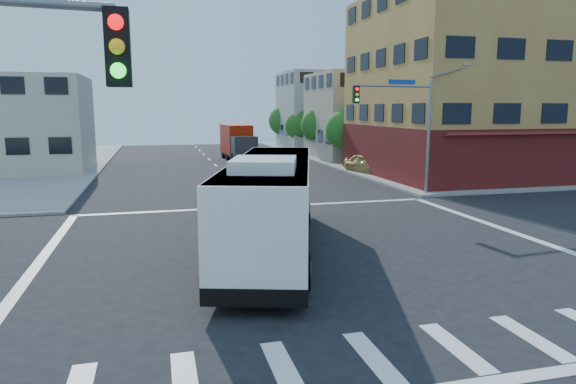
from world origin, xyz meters
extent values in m
plane|color=black|center=(0.00, 0.00, 0.00)|extent=(120.00, 120.00, 0.00)
cube|color=gray|center=(35.00, 35.00, 0.07)|extent=(50.00, 50.00, 0.15)
cube|color=#B59341|center=(20.00, 18.50, 7.00)|extent=(18.00, 15.00, 14.00)
cube|color=maroon|center=(20.00, 18.50, 2.00)|extent=(18.09, 15.08, 4.00)
cube|color=maroon|center=(20.00, 11.40, 3.60)|extent=(16.00, 1.60, 0.51)
cube|color=#B8A78C|center=(17.00, 34.00, 4.50)|extent=(12.00, 10.00, 9.00)
cube|color=#ACACA6|center=(17.00, 48.00, 5.00)|extent=(12.00, 10.00, 10.00)
cube|color=beige|center=(-17.00, 30.00, 4.00)|extent=(12.00, 10.00, 8.00)
cylinder|color=slate|center=(10.80, 10.80, 3.50)|extent=(0.18, 0.18, 7.00)
cylinder|color=slate|center=(8.30, 10.55, 6.60)|extent=(5.01, 0.62, 0.12)
cube|color=black|center=(5.80, 10.30, 6.10)|extent=(0.32, 0.30, 1.00)
sphere|color=#FF0C0C|center=(5.80, 10.13, 6.40)|extent=(0.20, 0.20, 0.20)
sphere|color=yellow|center=(5.80, 10.13, 6.10)|extent=(0.20, 0.20, 0.20)
sphere|color=#19FF33|center=(5.80, 10.13, 5.80)|extent=(0.20, 0.20, 0.20)
cube|color=navy|center=(8.80, 10.60, 6.85)|extent=(1.80, 0.22, 0.28)
cube|color=gray|center=(13.30, 11.05, 8.00)|extent=(0.50, 0.22, 0.14)
cube|color=black|center=(-5.80, -10.30, 6.10)|extent=(0.32, 0.30, 1.00)
sphere|color=#FF0C0C|center=(-5.80, -10.47, 6.40)|extent=(0.20, 0.20, 0.20)
sphere|color=yellow|center=(-5.80, -10.47, 6.10)|extent=(0.20, 0.20, 0.20)
sphere|color=#19FF33|center=(-5.80, -10.47, 5.80)|extent=(0.20, 0.20, 0.20)
cylinder|color=#362013|center=(11.80, 28.00, 0.96)|extent=(0.28, 0.28, 1.92)
sphere|color=#1E5A19|center=(11.80, 28.00, 3.37)|extent=(3.60, 3.60, 3.60)
sphere|color=#1E5A19|center=(12.20, 27.70, 4.27)|extent=(2.52, 2.52, 2.52)
cylinder|color=#362013|center=(11.80, 36.00, 1.00)|extent=(0.28, 0.28, 1.99)
sphere|color=#1E5A19|center=(11.80, 36.00, 3.51)|extent=(3.80, 3.80, 3.80)
sphere|color=#1E5A19|center=(12.20, 35.70, 4.46)|extent=(2.66, 2.66, 2.66)
cylinder|color=#362013|center=(11.80, 44.00, 0.94)|extent=(0.28, 0.28, 1.89)
sphere|color=#1E5A19|center=(11.80, 44.00, 3.25)|extent=(3.40, 3.40, 3.40)
sphere|color=#1E5A19|center=(12.20, 43.70, 4.10)|extent=(2.38, 2.38, 2.38)
cylinder|color=#362013|center=(11.80, 52.00, 1.01)|extent=(0.28, 0.28, 2.03)
sphere|color=#1E5A19|center=(11.80, 52.00, 3.63)|extent=(4.00, 4.00, 4.00)
sphere|color=#1E5A19|center=(12.20, 51.70, 4.63)|extent=(2.80, 2.80, 2.80)
cube|color=black|center=(-1.28, 0.75, 0.59)|extent=(6.36, 13.14, 0.48)
cube|color=white|center=(-1.28, 0.75, 1.90)|extent=(6.34, 13.12, 3.06)
cube|color=black|center=(-1.28, 0.75, 2.09)|extent=(6.28, 12.76, 1.34)
cube|color=black|center=(0.56, 6.86, 1.98)|extent=(2.43, 0.79, 1.45)
cube|color=#E5590C|center=(0.57, 6.89, 3.06)|extent=(1.98, 0.64, 0.30)
cube|color=white|center=(-1.28, 0.75, 3.37)|extent=(6.21, 12.85, 0.13)
cube|color=white|center=(-2.21, -2.33, 3.63)|extent=(2.52, 2.81, 0.39)
cube|color=#087E3E|center=(-2.75, 0.64, 1.13)|extent=(1.73, 5.66, 0.30)
cube|color=#087E3E|center=(-0.11, -0.16, 1.13)|extent=(1.73, 5.66, 0.30)
cylinder|color=black|center=(-1.31, 5.07, 0.56)|extent=(0.63, 1.16, 1.12)
cylinder|color=#99999E|center=(-1.46, 5.11, 0.56)|extent=(0.20, 0.55, 0.56)
cylinder|color=black|center=(1.14, 4.33, 0.56)|extent=(0.63, 1.16, 1.12)
cylinder|color=#99999E|center=(1.28, 4.28, 0.56)|extent=(0.20, 0.55, 0.56)
cylinder|color=black|center=(-3.70, -2.82, 0.56)|extent=(0.63, 1.16, 1.12)
cylinder|color=#99999E|center=(-3.84, -2.78, 0.56)|extent=(0.20, 0.55, 0.56)
cylinder|color=black|center=(-1.24, -3.56, 0.56)|extent=(0.63, 1.16, 1.12)
cylinder|color=#99999E|center=(-1.10, -3.60, 0.56)|extent=(0.20, 0.55, 0.56)
cube|color=#29292F|center=(3.01, 32.42, 1.31)|extent=(2.43, 2.33, 2.62)
cube|color=black|center=(3.05, 31.47, 1.71)|extent=(2.12, 0.19, 1.01)
cube|color=#AA1B04|center=(2.81, 36.25, 2.12)|extent=(2.71, 5.77, 3.03)
cube|color=black|center=(2.87, 35.04, 0.55)|extent=(2.63, 8.17, 0.30)
cylinder|color=black|center=(1.94, 32.57, 0.50)|extent=(0.33, 1.02, 1.01)
cylinder|color=black|center=(4.05, 32.68, 0.50)|extent=(0.33, 1.02, 1.01)
cylinder|color=black|center=(1.79, 35.49, 0.50)|extent=(0.33, 1.02, 1.01)
cylinder|color=black|center=(3.90, 35.60, 0.50)|extent=(0.33, 1.02, 1.01)
cylinder|color=black|center=(1.66, 38.01, 0.50)|extent=(0.33, 1.02, 1.01)
cylinder|color=black|center=(3.77, 38.12, 0.50)|extent=(0.33, 1.02, 1.01)
imported|color=#BA9846|center=(11.50, 21.57, 0.81)|extent=(3.01, 5.10, 1.63)
camera|label=1|loc=(-5.36, -17.56, 5.32)|focal=32.00mm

